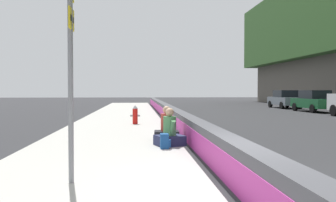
{
  "coord_description": "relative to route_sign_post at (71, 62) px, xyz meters",
  "views": [
    {
      "loc": [
        -6.04,
        1.74,
        1.74
      ],
      "look_at": [
        6.54,
        0.69,
        1.36
      ],
      "focal_mm": 39.58,
      "sensor_mm": 36.0,
      "label": 1
    }
  ],
  "objects": [
    {
      "name": "ground_plane",
      "position": [
        -0.39,
        -2.87,
        -2.21
      ],
      "size": [
        160.0,
        160.0,
        0.0
      ],
      "primitive_type": "plane",
      "color": "#2B2B2D",
      "rests_on": "ground"
    },
    {
      "name": "sidewalk_strip",
      "position": [
        -0.39,
        -0.22,
        -2.14
      ],
      "size": [
        80.0,
        4.4,
        0.14
      ],
      "primitive_type": "cube",
      "color": "#A8A59E",
      "rests_on": "ground_plane"
    },
    {
      "name": "jersey_barrier",
      "position": [
        -0.39,
        -2.86,
        -1.79
      ],
      "size": [
        76.0,
        0.45,
        0.85
      ],
      "color": "#47474C",
      "rests_on": "ground_plane"
    },
    {
      "name": "route_sign_post",
      "position": [
        0.0,
        0.0,
        0.0
      ],
      "size": [
        0.44,
        0.09,
        3.6
      ],
      "color": "gray",
      "rests_on": "sidewalk_strip"
    },
    {
      "name": "fire_hydrant",
      "position": [
        10.94,
        -1.02,
        -1.62
      ],
      "size": [
        0.26,
        0.46,
        0.88
      ],
      "color": "red",
      "rests_on": "sidewalk_strip"
    },
    {
      "name": "seated_person_foreground",
      "position": [
        4.11,
        -2.05,
        -1.73
      ],
      "size": [
        0.86,
        0.94,
        1.08
      ],
      "color": "#23284C",
      "rests_on": "sidewalk_strip"
    },
    {
      "name": "seated_person_middle",
      "position": [
        5.26,
        -2.06,
        -1.73
      ],
      "size": [
        0.7,
        0.81,
        1.08
      ],
      "color": "black",
      "rests_on": "sidewalk_strip"
    },
    {
      "name": "backpack",
      "position": [
        3.59,
        -1.87,
        -1.88
      ],
      "size": [
        0.32,
        0.28,
        0.4
      ],
      "color": "navy",
      "rests_on": "sidewalk_strip"
    },
    {
      "name": "parked_car_midline",
      "position": [
        21.74,
        -15.07,
        -1.35
      ],
      "size": [
        4.57,
        2.09,
        1.71
      ],
      "color": "#145128",
      "rests_on": "ground_plane"
    },
    {
      "name": "parked_car_far",
      "position": [
        27.69,
        -15.12,
        -1.35
      ],
      "size": [
        4.51,
        1.97,
        1.71
      ],
      "color": "slate",
      "rests_on": "ground_plane"
    }
  ]
}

